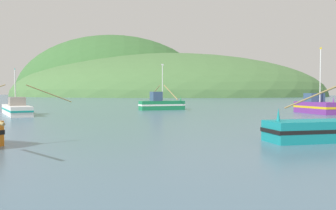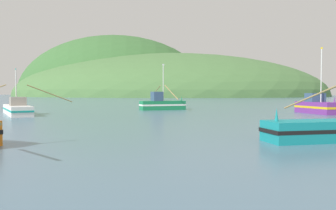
{
  "view_description": "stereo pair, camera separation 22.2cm",
  "coord_description": "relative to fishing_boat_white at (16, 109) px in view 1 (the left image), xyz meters",
  "views": [
    {
      "loc": [
        6.45,
        -0.37,
        2.66
      ],
      "look_at": [
        -1.24,
        30.99,
        1.4
      ],
      "focal_mm": 35.38,
      "sensor_mm": 36.0,
      "label": 1
    },
    {
      "loc": [
        6.67,
        -0.31,
        2.66
      ],
      "look_at": [
        -1.24,
        30.99,
        1.4
      ],
      "focal_mm": 35.38,
      "sensor_mm": 36.0,
      "label": 2
    }
  ],
  "objects": [
    {
      "name": "hill_mid_left",
      "position": [
        -33.33,
        195.58,
        -0.69
      ],
      "size": [
        216.45,
        173.16,
        57.82
      ],
      "primitive_type": "ellipsoid",
      "color": "#47703D",
      "rests_on": "ground"
    },
    {
      "name": "fishing_boat_white",
      "position": [
        0.0,
        0.0,
        0.0
      ],
      "size": [
        9.26,
        9.25,
        5.51
      ],
      "rotation": [
        0.0,
        0.0,
        2.36
      ],
      "color": "white",
      "rests_on": "ground"
    },
    {
      "name": "hill_far_center",
      "position": [
        -52.28,
        209.16,
        -0.69
      ],
      "size": [
        99.69,
        79.75,
        59.96
      ],
      "primitive_type": "ellipsoid",
      "color": "#386633",
      "rests_on": "ground"
    },
    {
      "name": "hill_mid_right",
      "position": [
        -70.41,
        189.78,
        -0.69
      ],
      "size": [
        139.48,
        111.58,
        85.99
      ],
      "primitive_type": "ellipsoid",
      "color": "#386633",
      "rests_on": "ground"
    },
    {
      "name": "fishing_boat_green",
      "position": [
        13.73,
        14.47,
        0.21
      ],
      "size": [
        7.23,
        10.63,
        6.87
      ],
      "rotation": [
        0.0,
        0.0,
        0.59
      ],
      "color": "#197A47",
      "rests_on": "ground"
    },
    {
      "name": "fishing_boat_purple",
      "position": [
        34.77,
        11.14,
        0.21
      ],
      "size": [
        4.94,
        6.82,
        8.14
      ],
      "rotation": [
        0.0,
        0.0,
        5.17
      ],
      "color": "#6B2D84",
      "rests_on": "ground"
    }
  ]
}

